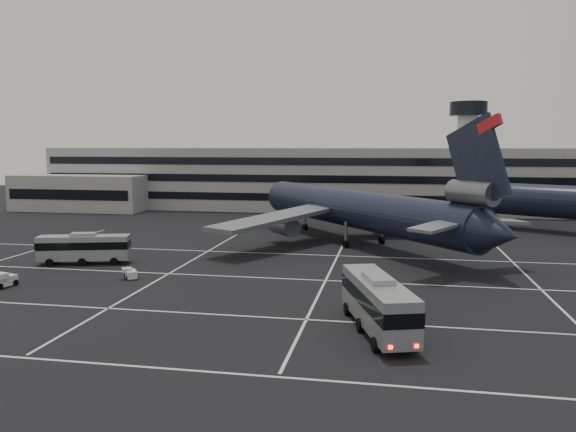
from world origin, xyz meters
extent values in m
plane|color=black|center=(0.00, 0.00, 0.00)|extent=(260.00, 260.00, 0.00)
cube|color=silver|center=(0.00, -22.00, 0.01)|extent=(90.00, 0.25, 0.01)
cube|color=silver|center=(0.00, -10.00, 0.01)|extent=(90.00, 0.25, 0.01)
cube|color=silver|center=(0.00, 4.00, 0.01)|extent=(90.00, 0.25, 0.01)
cube|color=silver|center=(0.00, 18.00, 0.01)|extent=(90.00, 0.25, 0.01)
cube|color=silver|center=(-6.00, 6.00, 0.01)|extent=(0.25, 55.00, 0.01)
cube|color=silver|center=(12.00, 6.00, 0.01)|extent=(0.25, 55.00, 0.01)
cube|color=silver|center=(34.00, 6.00, 0.01)|extent=(0.25, 55.00, 0.01)
cube|color=gray|center=(0.00, 72.00, 7.00)|extent=(120.00, 18.00, 14.00)
cube|color=black|center=(0.00, 62.95, 3.50)|extent=(118.00, 0.20, 1.60)
cube|color=black|center=(0.00, 62.95, 7.50)|extent=(118.00, 0.20, 1.60)
cube|color=black|center=(0.00, 62.95, 11.20)|extent=(118.00, 0.20, 1.60)
cube|color=gray|center=(-50.00, 60.00, 4.00)|extent=(30.00, 10.00, 8.00)
cylinder|color=gray|center=(35.00, 74.00, 11.00)|extent=(4.40, 4.40, 22.00)
cylinder|color=black|center=(35.00, 74.00, 22.50)|extent=(8.00, 8.00, 3.00)
ellipsoid|color=#38332B|center=(-60.00, 170.00, -10.50)|extent=(196.00, 140.00, 32.00)
ellipsoid|color=#38332B|center=(30.00, 170.00, -13.50)|extent=(252.00, 180.00, 44.00)
cylinder|color=black|center=(13.81, 27.65, 5.20)|extent=(34.13, 41.15, 5.60)
cone|color=black|center=(-2.42, 48.22, 5.20)|extent=(7.18, 7.00, 5.60)
cone|color=black|center=(30.23, 6.85, 5.20)|extent=(7.05, 7.05, 5.04)
cube|color=black|center=(28.06, 9.60, 12.60)|extent=(6.26, 7.75, 10.97)
cube|color=red|center=(28.99, 8.42, 16.80)|extent=(2.43, 2.88, 2.24)
cylinder|color=#595B60|center=(27.75, 9.99, 9.30)|extent=(5.84, 6.38, 2.70)
cube|color=slate|center=(24.14, 7.78, 5.80)|extent=(7.26, 7.82, 0.87)
cube|color=slate|center=(30.74, 12.98, 5.80)|extent=(8.15, 6.19, 0.87)
cube|color=slate|center=(2.76, 21.48, 4.40)|extent=(15.69, 21.83, 1.75)
cylinder|color=#595B60|center=(3.26, 25.69, 2.70)|extent=(5.53, 5.99, 2.70)
cube|color=slate|center=(22.39, 36.96, 4.40)|extent=(22.66, 11.44, 1.75)
cylinder|color=#595B60|center=(18.17, 37.46, 2.70)|extent=(5.53, 5.99, 2.70)
cylinder|color=slate|center=(4.30, 39.71, 2.20)|extent=(0.44, 0.44, 3.00)
cylinder|color=black|center=(4.30, 39.71, 0.55)|extent=(1.07, 1.17, 1.10)
cylinder|color=slate|center=(12.54, 24.10, 2.20)|extent=(0.44, 0.44, 3.00)
cylinder|color=black|center=(12.54, 24.10, 0.55)|extent=(1.07, 1.17, 1.10)
cylinder|color=slate|center=(17.56, 28.06, 2.20)|extent=(0.44, 0.44, 3.00)
cylinder|color=black|center=(17.56, 28.06, 0.55)|extent=(1.07, 1.17, 1.10)
cone|color=black|center=(33.94, 52.09, 5.20)|extent=(6.71, 7.10, 5.60)
cube|color=gray|center=(17.93, -11.86, 2.35)|extent=(6.51, 12.87, 3.43)
cube|color=black|center=(17.93, -11.86, 2.76)|extent=(6.58, 12.94, 1.09)
cube|color=gray|center=(17.93, -11.86, 4.27)|extent=(2.78, 3.82, 0.40)
cylinder|color=black|center=(17.89, -16.50, 0.55)|extent=(0.68, 1.16, 1.10)
cylinder|color=black|center=(20.62, -15.64, 0.55)|extent=(0.68, 1.16, 1.10)
cylinder|color=black|center=(16.57, -12.29, 0.55)|extent=(0.68, 1.16, 1.10)
cylinder|color=black|center=(19.30, -11.43, 0.55)|extent=(0.68, 1.16, 1.10)
cylinder|color=black|center=(15.25, -8.09, 0.55)|extent=(0.68, 1.16, 1.10)
cylinder|color=black|center=(17.97, -7.23, 0.55)|extent=(0.68, 1.16, 1.10)
cube|color=#FF0C05|center=(18.96, -18.16, 1.03)|extent=(0.30, 0.17, 0.25)
cube|color=#FF0C05|center=(20.70, -17.61, 1.03)|extent=(0.30, 0.17, 0.25)
cube|color=gray|center=(-18.35, 7.28, 2.03)|extent=(11.18, 5.31, 2.98)
cube|color=black|center=(-18.35, 7.28, 2.39)|extent=(11.26, 5.39, 0.94)
cube|color=gray|center=(-18.35, 7.28, 3.70)|extent=(3.29, 2.33, 0.35)
cylinder|color=black|center=(-14.34, 7.10, 0.48)|extent=(1.00, 0.56, 0.95)
cylinder|color=black|center=(-15.00, 9.49, 0.48)|extent=(1.00, 0.56, 0.95)
cylinder|color=black|center=(-18.02, 6.08, 0.48)|extent=(1.00, 0.56, 0.95)
cylinder|color=black|center=(-18.68, 8.47, 0.48)|extent=(1.00, 0.56, 0.95)
cylinder|color=black|center=(-21.70, 5.06, 0.48)|extent=(1.00, 0.56, 0.95)
cylinder|color=black|center=(-22.36, 7.45, 0.48)|extent=(1.00, 0.56, 0.95)
cube|color=silver|center=(-20.50, -4.72, 0.62)|extent=(2.00, 2.75, 1.01)
cylinder|color=black|center=(-20.17, -5.76, 0.31)|extent=(0.42, 0.67, 0.63)
cylinder|color=black|center=(-20.83, -3.69, 0.31)|extent=(0.42, 0.67, 0.63)
cylinder|color=black|center=(-19.65, -4.05, 0.31)|extent=(0.42, 0.67, 0.63)
cube|color=silver|center=(-9.21, 1.11, 0.50)|extent=(2.03, 2.24, 0.81)
cube|color=silver|center=(-8.95, 0.74, 1.04)|extent=(1.28, 1.23, 0.45)
cylinder|color=black|center=(-9.19, 0.23, 0.25)|extent=(0.45, 0.53, 0.50)
cylinder|color=black|center=(-8.39, 0.81, 0.25)|extent=(0.45, 0.53, 0.50)
cylinder|color=black|center=(-10.03, 1.41, 0.25)|extent=(0.45, 0.53, 0.50)
cylinder|color=black|center=(-9.22, 1.98, 0.25)|extent=(0.45, 0.53, 0.50)
camera|label=1|loc=(18.74, -55.18, 14.52)|focal=35.00mm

